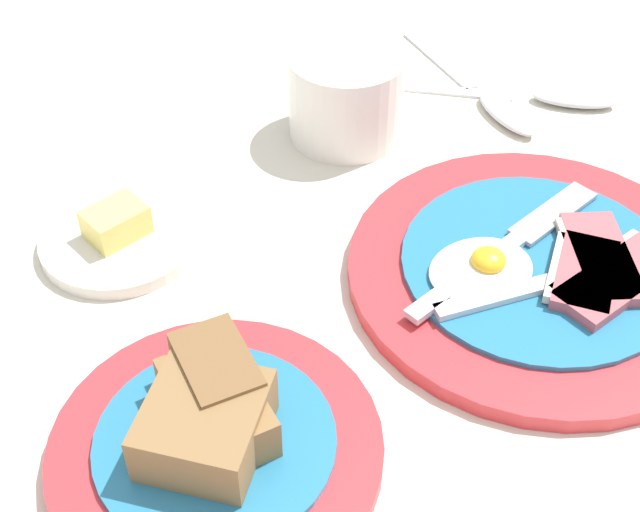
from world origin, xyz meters
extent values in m
plane|color=beige|center=(0.00, 0.00, 0.00)|extent=(3.00, 3.00, 0.00)
cylinder|color=red|center=(0.09, 0.01, 0.01)|extent=(0.25, 0.25, 0.01)
cylinder|color=teal|center=(0.09, 0.01, 0.01)|extent=(0.18, 0.18, 0.00)
cube|color=#BC5156|center=(0.12, -0.01, 0.02)|extent=(0.07, 0.09, 0.01)
cube|color=beige|center=(0.11, 0.00, 0.02)|extent=(0.05, 0.07, 0.01)
cube|color=#BC5156|center=(0.10, -0.01, 0.02)|extent=(0.08, 0.07, 0.01)
cube|color=beige|center=(0.09, 0.00, 0.02)|extent=(0.06, 0.05, 0.01)
cube|color=#BC5156|center=(0.12, -0.03, 0.02)|extent=(0.10, 0.05, 0.01)
cube|color=beige|center=(0.12, -0.01, 0.02)|extent=(0.09, 0.02, 0.01)
ellipsoid|color=white|center=(0.05, 0.03, 0.02)|extent=(0.07, 0.06, 0.01)
ellipsoid|color=yellow|center=(0.05, 0.03, 0.03)|extent=(0.02, 0.02, 0.01)
cube|color=silver|center=(0.05, 0.00, 0.02)|extent=(0.11, 0.03, 0.00)
cube|color=silver|center=(0.12, -0.01, 0.02)|extent=(0.03, 0.02, 0.00)
cube|color=silver|center=(0.04, 0.03, 0.02)|extent=(0.11, 0.03, 0.00)
cube|color=#9EA0A5|center=(0.13, 0.05, 0.02)|extent=(0.08, 0.04, 0.00)
cylinder|color=red|center=(-0.16, 0.00, 0.01)|extent=(0.18, 0.18, 0.01)
cylinder|color=teal|center=(-0.16, 0.00, 0.01)|extent=(0.13, 0.13, 0.00)
cube|color=brown|center=(-0.14, 0.02, 0.03)|extent=(0.04, 0.06, 0.03)
cube|color=olive|center=(-0.15, 0.01, 0.03)|extent=(0.05, 0.08, 0.03)
cube|color=olive|center=(-0.16, 0.00, 0.03)|extent=(0.09, 0.09, 0.03)
cylinder|color=white|center=(0.07, 0.22, 0.04)|extent=(0.09, 0.09, 0.07)
cylinder|color=white|center=(0.07, 0.22, 0.07)|extent=(0.07, 0.07, 0.01)
cylinder|color=silver|center=(-0.14, 0.19, 0.01)|extent=(0.11, 0.11, 0.01)
cube|color=#F4E06B|center=(-0.14, 0.19, 0.02)|extent=(0.05, 0.04, 0.02)
cube|color=silver|center=(0.20, 0.27, 0.00)|extent=(0.02, 0.11, 0.01)
ellipsoid|color=silver|center=(0.20, 0.17, 0.01)|extent=(0.03, 0.07, 0.01)
cube|color=silver|center=(0.18, 0.23, 0.00)|extent=(0.09, 0.08, 0.01)
ellipsoid|color=silver|center=(0.26, 0.16, 0.01)|extent=(0.07, 0.07, 0.01)
camera|label=1|loc=(-0.26, -0.27, 0.42)|focal=50.00mm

